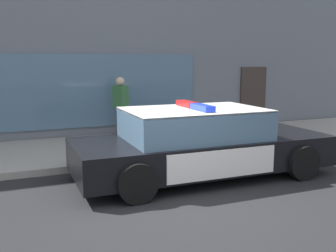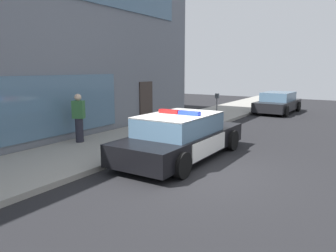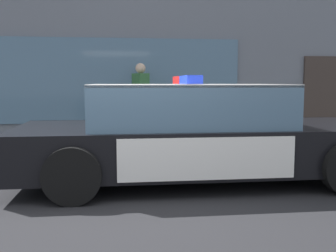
{
  "view_description": "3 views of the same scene",
  "coord_description": "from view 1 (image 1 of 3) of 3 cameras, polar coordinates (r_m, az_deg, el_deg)",
  "views": [
    {
      "loc": [
        -2.32,
        -5.67,
        2.29
      ],
      "look_at": [
        0.93,
        2.18,
        0.86
      ],
      "focal_mm": 41.19,
      "sensor_mm": 36.0,
      "label": 1
    },
    {
      "loc": [
        -7.27,
        -3.76,
        2.72
      ],
      "look_at": [
        2.85,
        2.57,
        0.6
      ],
      "focal_mm": 34.57,
      "sensor_mm": 36.0,
      "label": 2
    },
    {
      "loc": [
        0.05,
        -4.43,
        1.4
      ],
      "look_at": [
        0.81,
        1.48,
        0.74
      ],
      "focal_mm": 41.73,
      "sensor_mm": 36.0,
      "label": 3
    }
  ],
  "objects": [
    {
      "name": "storefront_building",
      "position": [
        15.59,
        -15.8,
        15.42
      ],
      "size": [
        19.47,
        8.5,
        7.96
      ],
      "color": "slate",
      "rests_on": "ground"
    },
    {
      "name": "police_cruiser",
      "position": [
        7.71,
        4.82,
        -2.55
      ],
      "size": [
        5.13,
        2.17,
        1.49
      ],
      "rotation": [
        0.0,
        0.0,
        -0.01
      ],
      "color": "black",
      "rests_on": "ground"
    },
    {
      "name": "fire_hydrant",
      "position": [
        9.96,
        8.53,
        -0.91
      ],
      "size": [
        0.34,
        0.39,
        0.73
      ],
      "color": "gold",
      "rests_on": "sidewalk"
    },
    {
      "name": "ground",
      "position": [
        6.55,
        -0.22,
        -10.95
      ],
      "size": [
        48.0,
        48.0,
        0.0
      ],
      "primitive_type": "plane",
      "color": "black"
    },
    {
      "name": "pedestrian_on_sidewalk",
      "position": [
        10.99,
        -7.01,
        2.81
      ],
      "size": [
        0.41,
        0.47,
        1.71
      ],
      "rotation": [
        0.0,
        0.0,
        3.58
      ],
      "color": "#23232D",
      "rests_on": "sidewalk"
    },
    {
      "name": "sidewalk",
      "position": [
        10.03,
        -8.55,
        -3.32
      ],
      "size": [
        48.0,
        3.23,
        0.15
      ],
      "primitive_type": "cube",
      "color": "gray",
      "rests_on": "ground"
    }
  ]
}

